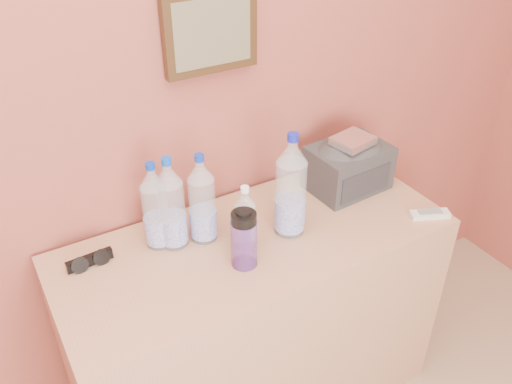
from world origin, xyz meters
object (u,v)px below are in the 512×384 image
(foil_packet, at_px, (353,141))
(nalgene_bottle, at_px, (244,239))
(pet_large_a, at_px, (156,210))
(pet_large_c, at_px, (202,203))
(pet_large_b, at_px, (171,208))
(dresser, at_px, (256,325))
(pet_small, at_px, (245,221))
(sunglasses, at_px, (90,260))
(toiletry_bag, at_px, (348,165))
(pet_large_d, at_px, (291,190))
(ac_remote, at_px, (430,214))

(foil_packet, bearing_deg, nalgene_bottle, -162.48)
(pet_large_a, distance_m, pet_large_c, 0.14)
(pet_large_b, bearing_deg, dresser, -25.03)
(pet_small, relative_size, sunglasses, 1.59)
(pet_large_b, height_order, nalgene_bottle, pet_large_b)
(dresser, xyz_separation_m, toiletry_bag, (0.44, 0.09, 0.49))
(pet_large_a, relative_size, nalgene_bottle, 1.52)
(toiletry_bag, bearing_deg, pet_large_b, 175.57)
(pet_large_a, bearing_deg, sunglasses, 177.90)
(pet_small, bearing_deg, foil_packet, 11.36)
(toiletry_bag, bearing_deg, pet_small, -170.16)
(pet_large_d, distance_m, sunglasses, 0.65)
(pet_large_b, bearing_deg, toiletry_bag, -1.38)
(pet_large_a, height_order, pet_large_c, pet_large_c)
(pet_large_a, xyz_separation_m, ac_remote, (0.84, -0.33, -0.12))
(dresser, distance_m, pet_small, 0.50)
(pet_large_a, bearing_deg, pet_small, -33.62)
(pet_large_c, height_order, foil_packet, pet_large_c)
(pet_large_c, relative_size, sunglasses, 2.17)
(pet_small, height_order, ac_remote, pet_small)
(nalgene_bottle, height_order, ac_remote, nalgene_bottle)
(sunglasses, bearing_deg, foil_packet, -7.05)
(ac_remote, bearing_deg, sunglasses, -173.88)
(pet_small, xyz_separation_m, nalgene_bottle, (-0.04, -0.07, -0.00))
(pet_large_a, height_order, sunglasses, pet_large_a)
(pet_large_d, relative_size, ac_remote, 2.66)
(dresser, relative_size, sunglasses, 9.13)
(dresser, height_order, toiletry_bag, toiletry_bag)
(dresser, height_order, pet_small, pet_small)
(ac_remote, bearing_deg, pet_large_d, -177.59)
(pet_small, distance_m, ac_remote, 0.65)
(pet_small, bearing_deg, pet_large_c, 130.63)
(pet_large_c, bearing_deg, pet_large_a, 161.91)
(dresser, xyz_separation_m, ac_remote, (0.57, -0.20, 0.41))
(nalgene_bottle, distance_m, toiletry_bag, 0.56)
(pet_large_d, bearing_deg, toiletry_bag, 19.08)
(pet_large_d, bearing_deg, pet_large_c, 157.14)
(pet_small, height_order, sunglasses, pet_small)
(pet_large_c, height_order, nalgene_bottle, pet_large_c)
(foil_packet, bearing_deg, ac_remote, -63.80)
(pet_large_a, distance_m, foil_packet, 0.72)
(pet_large_b, distance_m, pet_small, 0.23)
(pet_small, relative_size, ac_remote, 1.67)
(toiletry_bag, height_order, foil_packet, foil_packet)
(pet_large_a, distance_m, sunglasses, 0.25)
(dresser, bearing_deg, nalgene_bottle, -135.90)
(toiletry_bag, xyz_separation_m, foil_packet, (-0.00, -0.01, 0.11))
(pet_large_b, xyz_separation_m, foil_packet, (0.67, -0.03, 0.06))
(pet_small, bearing_deg, ac_remote, -16.00)
(pet_large_a, relative_size, foil_packet, 2.25)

